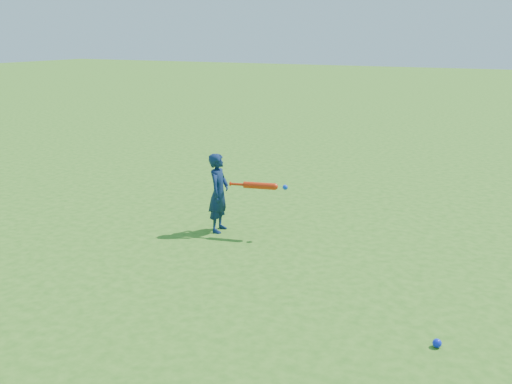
# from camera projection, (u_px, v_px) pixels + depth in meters

# --- Properties ---
(ground) EXTENTS (80.00, 80.00, 0.00)m
(ground) POSITION_uv_depth(u_px,v_px,m) (233.00, 247.00, 6.96)
(ground) COLOR #2F6919
(ground) RESTS_ON ground
(child) EXTENTS (0.31, 0.41, 1.04)m
(child) POSITION_uv_depth(u_px,v_px,m) (219.00, 193.00, 7.41)
(child) COLOR #0E2044
(child) RESTS_ON ground
(ground_ball_blue) EXTENTS (0.08, 0.08, 0.08)m
(ground_ball_blue) POSITION_uv_depth(u_px,v_px,m) (437.00, 343.00, 4.73)
(ground_ball_blue) COLOR #0C20D7
(ground_ball_blue) RESTS_ON ground
(bat_swing) EXTENTS (0.74, 0.22, 0.09)m
(bat_swing) POSITION_uv_depth(u_px,v_px,m) (262.00, 186.00, 7.19)
(bat_swing) COLOR red
(bat_swing) RESTS_ON ground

